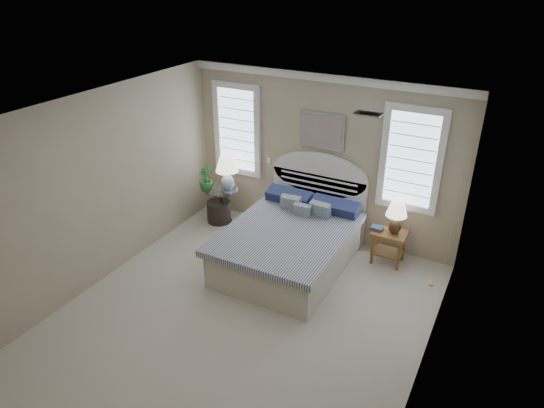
{
  "coord_description": "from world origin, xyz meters",
  "views": [
    {
      "loc": [
        2.7,
        -4.24,
        4.17
      ],
      "look_at": [
        -0.1,
        1.0,
        1.18
      ],
      "focal_mm": 32.0,
      "sensor_mm": 36.0,
      "label": 1
    }
  ],
  "objects_px": {
    "bed": "(292,240)",
    "lamp_right": "(396,215)",
    "side_table_left": "(222,202)",
    "nightstand_right": "(389,240)",
    "lamp_left": "(227,170)",
    "floor_pot": "(219,211)"
  },
  "relations": [
    {
      "from": "bed",
      "to": "lamp_right",
      "type": "xyz_separation_m",
      "value": [
        1.36,
        0.69,
        0.45
      ]
    },
    {
      "from": "side_table_left",
      "to": "nightstand_right",
      "type": "xyz_separation_m",
      "value": [
        2.95,
        0.1,
        -0.0
      ]
    },
    {
      "from": "side_table_left",
      "to": "lamp_right",
      "type": "distance_m",
      "value": 3.04
    },
    {
      "from": "bed",
      "to": "lamp_left",
      "type": "distance_m",
      "value": 1.76
    },
    {
      "from": "bed",
      "to": "lamp_left",
      "type": "relative_size",
      "value": 3.61
    },
    {
      "from": "nightstand_right",
      "to": "floor_pot",
      "type": "relative_size",
      "value": 1.27
    },
    {
      "from": "bed",
      "to": "lamp_left",
      "type": "xyz_separation_m",
      "value": [
        -1.53,
        0.61,
        0.63
      ]
    },
    {
      "from": "bed",
      "to": "nightstand_right",
      "type": "bearing_deg",
      "value": 28.03
    },
    {
      "from": "side_table_left",
      "to": "lamp_left",
      "type": "height_order",
      "value": "lamp_left"
    },
    {
      "from": "nightstand_right",
      "to": "lamp_left",
      "type": "xyz_separation_m",
      "value": [
        -2.83,
        -0.08,
        0.63
      ]
    },
    {
      "from": "side_table_left",
      "to": "nightstand_right",
      "type": "relative_size",
      "value": 1.19
    },
    {
      "from": "side_table_left",
      "to": "lamp_right",
      "type": "xyz_separation_m",
      "value": [
        3.01,
        0.1,
        0.45
      ]
    },
    {
      "from": "lamp_left",
      "to": "nightstand_right",
      "type": "bearing_deg",
      "value": 1.71
    },
    {
      "from": "nightstand_right",
      "to": "lamp_right",
      "type": "height_order",
      "value": "lamp_right"
    },
    {
      "from": "side_table_left",
      "to": "lamp_right",
      "type": "bearing_deg",
      "value": 1.95
    },
    {
      "from": "bed",
      "to": "side_table_left",
      "type": "xyz_separation_m",
      "value": [
        -1.65,
        0.59,
        0.0
      ]
    },
    {
      "from": "bed",
      "to": "side_table_left",
      "type": "relative_size",
      "value": 3.61
    },
    {
      "from": "nightstand_right",
      "to": "lamp_right",
      "type": "relative_size",
      "value": 1.04
    },
    {
      "from": "floor_pot",
      "to": "nightstand_right",
      "type": "bearing_deg",
      "value": 2.25
    },
    {
      "from": "bed",
      "to": "nightstand_right",
      "type": "distance_m",
      "value": 1.47
    },
    {
      "from": "side_table_left",
      "to": "lamp_right",
      "type": "relative_size",
      "value": 1.24
    },
    {
      "from": "bed",
      "to": "nightstand_right",
      "type": "height_order",
      "value": "bed"
    }
  ]
}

